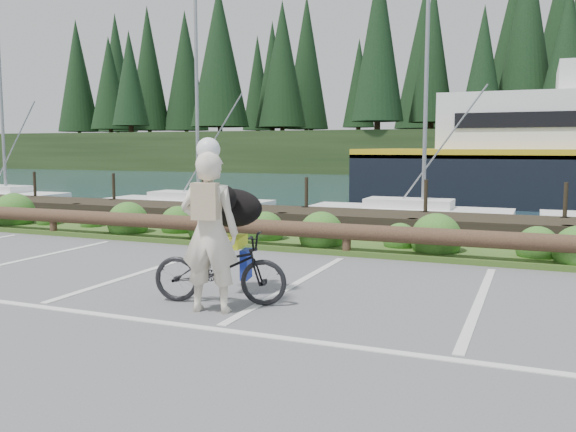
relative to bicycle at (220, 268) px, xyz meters
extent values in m
plane|color=#575659|center=(0.50, -0.64, -0.46)|extent=(72.00, 72.00, 0.00)
plane|color=#19323D|center=(0.50, 47.36, -1.66)|extent=(160.00, 160.00, 0.00)
cube|color=#3D5B21|center=(0.50, 4.66, -0.41)|extent=(34.00, 1.60, 0.10)
imported|color=black|center=(0.00, 0.00, 0.00)|extent=(1.84, 0.97, 0.92)
imported|color=beige|center=(0.09, -0.40, 0.52)|extent=(0.80, 0.61, 1.96)
ellipsoid|color=black|center=(-0.12, 0.55, 0.73)|extent=(0.63, 0.99, 0.53)
camera|label=1|loc=(3.75, -6.80, 1.55)|focal=38.00mm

